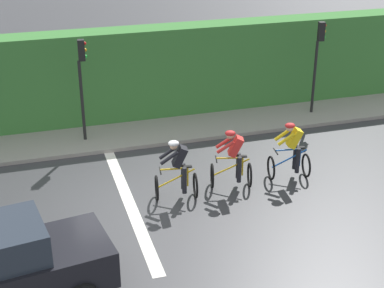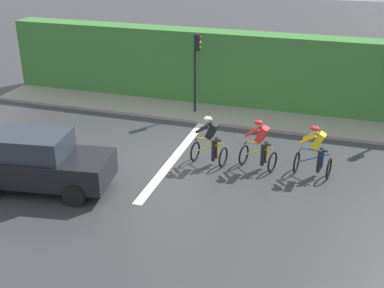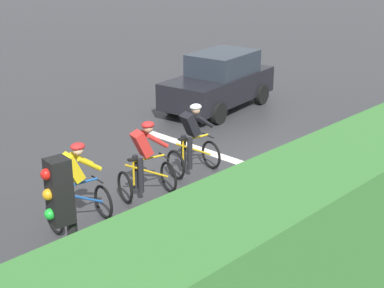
% 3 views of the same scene
% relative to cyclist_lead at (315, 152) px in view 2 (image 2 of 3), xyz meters
% --- Properties ---
extents(ground_plane, '(80.00, 80.00, 0.00)m').
position_rel_cyclist_lead_xyz_m(ground_plane, '(-0.16, -4.80, -0.80)').
color(ground_plane, '#333335').
extents(sidewalk_kerb, '(2.80, 22.85, 0.12)m').
position_rel_cyclist_lead_xyz_m(sidewalk_kerb, '(-4.49, -2.80, -0.74)').
color(sidewalk_kerb, gray).
rests_on(sidewalk_kerb, ground).
extents(stone_wall_low, '(0.44, 22.85, 0.41)m').
position_rel_cyclist_lead_xyz_m(stone_wall_low, '(-5.39, -2.80, -0.59)').
color(stone_wall_low, tan).
rests_on(stone_wall_low, ground).
extents(hedge_wall, '(1.10, 22.85, 3.18)m').
position_rel_cyclist_lead_xyz_m(hedge_wall, '(-5.69, -2.80, 0.79)').
color(hedge_wall, '#387533').
rests_on(hedge_wall, ground).
extents(road_marking_stop_line, '(7.00, 0.30, 0.01)m').
position_rel_cyclist_lead_xyz_m(road_marking_stop_line, '(-0.16, -4.61, -0.79)').
color(road_marking_stop_line, silver).
rests_on(road_marking_stop_line, ground).
extents(cyclist_lead, '(0.83, 1.17, 1.66)m').
position_rel_cyclist_lead_xyz_m(cyclist_lead, '(0.00, 0.00, 0.00)').
color(cyclist_lead, black).
rests_on(cyclist_lead, ground).
extents(cyclist_second, '(0.93, 1.22, 1.66)m').
position_rel_cyclist_lead_xyz_m(cyclist_second, '(0.03, -1.74, 0.00)').
color(cyclist_second, black).
rests_on(cyclist_second, ground).
extents(cyclist_mid, '(0.84, 1.17, 1.66)m').
position_rel_cyclist_lead_xyz_m(cyclist_mid, '(0.21, -3.33, 0.00)').
color(cyclist_mid, black).
rests_on(cyclist_mid, ground).
extents(car_black, '(2.34, 4.31, 1.76)m').
position_rel_cyclist_lead_xyz_m(car_black, '(3.27, -7.71, 0.08)').
color(car_black, black).
rests_on(car_black, ground).
extents(traffic_light_near_crossing, '(0.21, 0.31, 3.34)m').
position_rel_cyclist_lead_xyz_m(traffic_light_near_crossing, '(-4.09, -5.13, 1.43)').
color(traffic_light_near_crossing, black).
rests_on(traffic_light_near_crossing, ground).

